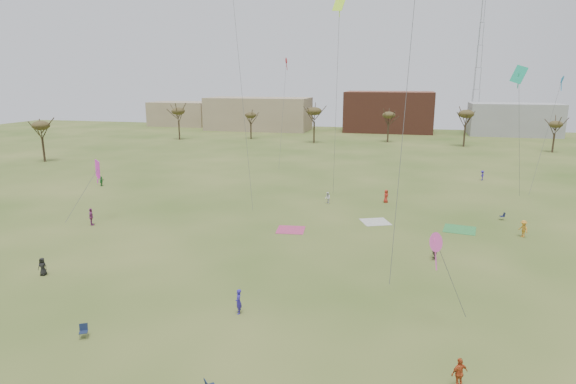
% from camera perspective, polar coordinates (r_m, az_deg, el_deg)
% --- Properties ---
extents(ground, '(260.00, 260.00, 0.00)m').
position_cam_1_polar(ground, '(35.90, -4.71, -12.96)').
color(ground, '#314E18').
rests_on(ground, ground).
extents(flyer_near_right, '(0.64, 0.76, 1.77)m').
position_cam_1_polar(flyer_near_right, '(34.07, -5.91, -12.85)').
color(flyer_near_right, '#2E229E').
rests_on(flyer_near_right, ground).
extents(spectator_fore_a, '(1.07, 0.92, 1.72)m').
position_cam_1_polar(spectator_fore_a, '(28.28, 19.74, -19.63)').
color(spectator_fore_a, '#BE4B20').
rests_on(spectator_fore_a, ground).
extents(spectator_fore_c, '(0.59, 1.59, 1.69)m').
position_cam_1_polar(spectator_fore_c, '(45.38, 17.08, -6.61)').
color(spectator_fore_c, brown).
rests_on(spectator_fore_c, ground).
extents(flyer_mid_a, '(0.82, 0.61, 1.52)m').
position_cam_1_polar(flyer_mid_a, '(44.83, -27.20, -7.91)').
color(flyer_mid_a, black).
rests_on(flyer_mid_a, ground).
extents(flyer_mid_b, '(1.15, 1.32, 1.78)m').
position_cam_1_polar(flyer_mid_b, '(54.77, 26.23, -3.94)').
color(flyer_mid_b, orange).
rests_on(flyer_mid_b, ground).
extents(spectator_mid_d, '(0.90, 1.22, 1.93)m').
position_cam_1_polar(spectator_mid_d, '(57.34, -22.40, -2.75)').
color(spectator_mid_d, '#913C7E').
rests_on(spectator_mid_d, ground).
extents(spectator_mid_e, '(0.89, 0.93, 1.51)m').
position_cam_1_polar(spectator_mid_e, '(62.45, 4.76, -0.69)').
color(spectator_mid_e, white).
rests_on(spectator_mid_e, ground).
extents(flyer_far_a, '(0.72, 1.43, 1.47)m').
position_cam_1_polar(flyer_far_a, '(77.83, -21.34, 1.23)').
color(flyer_far_a, '#297B32').
rests_on(flyer_far_a, ground).
extents(flyer_far_b, '(0.88, 1.00, 1.72)m').
position_cam_1_polar(flyer_far_b, '(63.99, 11.60, -0.48)').
color(flyer_far_b, '#B72D1F').
rests_on(flyer_far_b, ground).
extents(flyer_far_c, '(0.70, 1.08, 1.57)m').
position_cam_1_polar(flyer_far_c, '(82.55, 22.13, 1.85)').
color(flyer_far_c, '#30219A').
rests_on(flyer_far_c, ground).
extents(blanket_cream, '(3.90, 3.90, 0.03)m').
position_cam_1_polar(blanket_cream, '(55.34, 10.35, -3.53)').
color(blanket_cream, beige).
rests_on(blanket_cream, ground).
extents(blanket_plum, '(3.26, 3.26, 0.03)m').
position_cam_1_polar(blanket_plum, '(51.66, 0.33, -4.54)').
color(blanket_plum, '#B93968').
rests_on(blanket_plum, ground).
extents(blanket_olive, '(3.75, 3.75, 0.03)m').
position_cam_1_polar(blanket_olive, '(55.01, 19.77, -4.23)').
color(blanket_olive, '#31863E').
rests_on(blanket_olive, ground).
extents(camp_chair_left, '(0.71, 0.72, 0.87)m').
position_cam_1_polar(camp_chair_left, '(33.87, -23.16, -15.29)').
color(camp_chair_left, '#15203A').
rests_on(camp_chair_left, ground).
extents(camp_chair_right, '(0.63, 0.59, 0.87)m').
position_cam_1_polar(camp_chair_right, '(60.45, 24.13, -2.81)').
color(camp_chair_right, '#121632').
rests_on(camp_chair_right, ground).
extents(kites_aloft, '(59.87, 60.91, 26.43)m').
position_cam_1_polar(kites_aloft, '(52.51, 1.77, 16.57)').
color(kites_aloft, '#D425BA').
rests_on(kites_aloft, ground).
extents(tree_line, '(117.44, 49.32, 8.91)m').
position_cam_1_polar(tree_line, '(110.71, 6.99, 8.73)').
color(tree_line, '#3A2B1E').
rests_on(tree_line, ground).
extents(building_tan, '(32.00, 14.00, 10.00)m').
position_cam_1_polar(building_tan, '(152.76, -3.54, 9.28)').
color(building_tan, '#937F60').
rests_on(building_tan, ground).
extents(building_brick, '(26.00, 16.00, 12.00)m').
position_cam_1_polar(building_brick, '(150.86, 11.91, 9.35)').
color(building_brick, brown).
rests_on(building_brick, ground).
extents(building_grey, '(24.00, 12.00, 9.00)m').
position_cam_1_polar(building_grey, '(151.77, 25.29, 7.82)').
color(building_grey, gray).
rests_on(building_grey, ground).
extents(building_tan_west, '(20.00, 12.00, 8.00)m').
position_cam_1_polar(building_tan_west, '(170.51, -12.61, 9.08)').
color(building_tan_west, '#937F60').
rests_on(building_tan_west, ground).
extents(radio_tower, '(1.51, 1.72, 41.00)m').
position_cam_1_polar(radio_tower, '(156.69, 21.66, 13.70)').
color(radio_tower, '#9EA3A8').
rests_on(radio_tower, ground).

